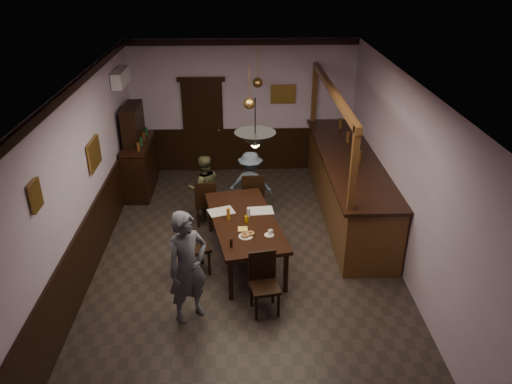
{
  "coord_description": "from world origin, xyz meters",
  "views": [
    {
      "loc": [
        -0.06,
        -6.86,
        4.77
      ],
      "look_at": [
        0.18,
        0.42,
        1.15
      ],
      "focal_mm": 35.0,
      "sensor_mm": 36.0,
      "label": 1
    }
  ],
  "objects_px": {
    "pendant_iron": "(255,140)",
    "pendant_brass_far": "(258,83)",
    "person_standing": "(188,267)",
    "soda_can": "(246,219)",
    "sideboard": "(139,158)",
    "person_seated_left": "(204,188)",
    "chair_far_left": "(206,201)",
    "chair_far_right": "(253,195)",
    "person_seated_right": "(250,183)",
    "chair_near": "(264,280)",
    "coffee_cup": "(270,232)",
    "dining_table": "(244,223)",
    "chair_side": "(189,244)",
    "bar_counter": "(347,183)",
    "pendant_brass_mid": "(249,104)"
  },
  "relations": [
    {
      "from": "chair_near",
      "to": "person_seated_right",
      "type": "height_order",
      "value": "person_seated_right"
    },
    {
      "from": "person_seated_right",
      "to": "chair_far_left",
      "type": "bearing_deg",
      "value": 34.78
    },
    {
      "from": "person_seated_right",
      "to": "pendant_brass_mid",
      "type": "distance_m",
      "value": 1.68
    },
    {
      "from": "chair_far_right",
      "to": "person_seated_right",
      "type": "relative_size",
      "value": 0.76
    },
    {
      "from": "chair_near",
      "to": "coffee_cup",
      "type": "xyz_separation_m",
      "value": [
        0.14,
        0.81,
        0.3
      ]
    },
    {
      "from": "chair_far_left",
      "to": "pendant_iron",
      "type": "relative_size",
      "value": 1.32
    },
    {
      "from": "person_seated_left",
      "to": "pendant_brass_mid",
      "type": "xyz_separation_m",
      "value": [
        0.87,
        -0.09,
        1.65
      ]
    },
    {
      "from": "dining_table",
      "to": "pendant_iron",
      "type": "xyz_separation_m",
      "value": [
        0.16,
        -0.78,
        1.73
      ]
    },
    {
      "from": "person_standing",
      "to": "person_seated_right",
      "type": "bearing_deg",
      "value": 36.49
    },
    {
      "from": "person_standing",
      "to": "soda_can",
      "type": "bearing_deg",
      "value": 21.83
    },
    {
      "from": "dining_table",
      "to": "sideboard",
      "type": "relative_size",
      "value": 1.25
    },
    {
      "from": "dining_table",
      "to": "bar_counter",
      "type": "distance_m",
      "value": 2.55
    },
    {
      "from": "chair_far_left",
      "to": "person_standing",
      "type": "height_order",
      "value": "person_standing"
    },
    {
      "from": "person_standing",
      "to": "pendant_brass_mid",
      "type": "relative_size",
      "value": 2.06
    },
    {
      "from": "person_seated_right",
      "to": "person_seated_left",
      "type": "bearing_deg",
      "value": 18.0
    },
    {
      "from": "chair_far_right",
      "to": "chair_far_left",
      "type": "bearing_deg",
      "value": 9.7
    },
    {
      "from": "soda_can",
      "to": "pendant_iron",
      "type": "bearing_deg",
      "value": -80.25
    },
    {
      "from": "chair_far_right",
      "to": "coffee_cup",
      "type": "xyz_separation_m",
      "value": [
        0.22,
        -1.82,
        0.27
      ]
    },
    {
      "from": "person_seated_left",
      "to": "pendant_brass_mid",
      "type": "distance_m",
      "value": 1.87
    },
    {
      "from": "person_seated_left",
      "to": "sideboard",
      "type": "relative_size",
      "value": 0.68
    },
    {
      "from": "person_seated_right",
      "to": "pendant_iron",
      "type": "distance_m",
      "value": 2.98
    },
    {
      "from": "soda_can",
      "to": "pendant_iron",
      "type": "xyz_separation_m",
      "value": [
        0.12,
        -0.69,
        1.61
      ]
    },
    {
      "from": "chair_near",
      "to": "pendant_iron",
      "type": "relative_size",
      "value": 1.33
    },
    {
      "from": "chair_far_left",
      "to": "chair_far_right",
      "type": "bearing_deg",
      "value": -173.22
    },
    {
      "from": "pendant_iron",
      "to": "pendant_brass_far",
      "type": "relative_size",
      "value": 0.85
    },
    {
      "from": "chair_far_left",
      "to": "pendant_brass_mid",
      "type": "xyz_separation_m",
      "value": [
        0.82,
        0.18,
        1.8
      ]
    },
    {
      "from": "person_seated_right",
      "to": "coffee_cup",
      "type": "xyz_separation_m",
      "value": [
        0.26,
        -2.1,
        0.16
      ]
    },
    {
      "from": "sideboard",
      "to": "chair_side",
      "type": "bearing_deg",
      "value": -66.88
    },
    {
      "from": "person_seated_left",
      "to": "soda_can",
      "type": "height_order",
      "value": "person_seated_left"
    },
    {
      "from": "person_seated_right",
      "to": "bar_counter",
      "type": "distance_m",
      "value": 1.88
    },
    {
      "from": "coffee_cup",
      "to": "pendant_iron",
      "type": "bearing_deg",
      "value": -141.04
    },
    {
      "from": "person_seated_left",
      "to": "chair_far_right",
      "type": "bearing_deg",
      "value": 158.17
    },
    {
      "from": "person_seated_right",
      "to": "pendant_brass_mid",
      "type": "relative_size",
      "value": 1.58
    },
    {
      "from": "person_seated_right",
      "to": "coffee_cup",
      "type": "bearing_deg",
      "value": 103.85
    },
    {
      "from": "chair_far_left",
      "to": "sideboard",
      "type": "xyz_separation_m",
      "value": [
        -1.49,
        1.54,
        0.26
      ]
    },
    {
      "from": "pendant_iron",
      "to": "chair_side",
      "type": "bearing_deg",
      "value": 159.14
    },
    {
      "from": "coffee_cup",
      "to": "pendant_brass_far",
      "type": "bearing_deg",
      "value": 80.13
    },
    {
      "from": "person_standing",
      "to": "soda_can",
      "type": "relative_size",
      "value": 13.91
    },
    {
      "from": "person_seated_right",
      "to": "pendant_brass_mid",
      "type": "xyz_separation_m",
      "value": [
        -0.02,
        -0.26,
        1.66
      ]
    },
    {
      "from": "person_seated_right",
      "to": "pendant_brass_mid",
      "type": "height_order",
      "value": "pendant_brass_mid"
    },
    {
      "from": "person_standing",
      "to": "pendant_brass_mid",
      "type": "distance_m",
      "value": 3.27
    },
    {
      "from": "chair_far_right",
      "to": "chair_near",
      "type": "distance_m",
      "value": 2.63
    },
    {
      "from": "chair_side",
      "to": "person_standing",
      "type": "relative_size",
      "value": 0.59
    },
    {
      "from": "coffee_cup",
      "to": "soda_can",
      "type": "distance_m",
      "value": 0.54
    },
    {
      "from": "chair_far_left",
      "to": "pendant_brass_mid",
      "type": "relative_size",
      "value": 1.12
    },
    {
      "from": "dining_table",
      "to": "pendant_iron",
      "type": "distance_m",
      "value": 1.91
    },
    {
      "from": "chair_near",
      "to": "chair_side",
      "type": "relative_size",
      "value": 0.92
    },
    {
      "from": "sideboard",
      "to": "person_seated_left",
      "type": "bearing_deg",
      "value": -41.18
    },
    {
      "from": "person_standing",
      "to": "person_seated_left",
      "type": "bearing_deg",
      "value": 52.57
    },
    {
      "from": "chair_far_left",
      "to": "soda_can",
      "type": "bearing_deg",
      "value": 116.25
    }
  ]
}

